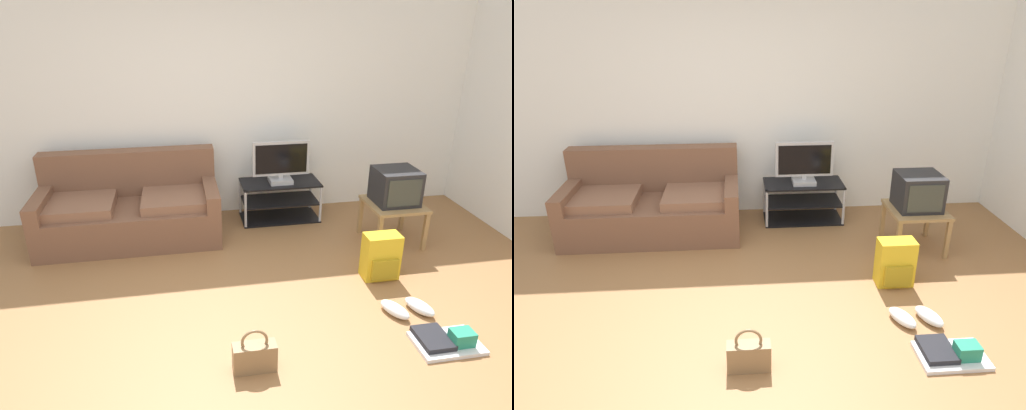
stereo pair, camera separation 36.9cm
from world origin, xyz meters
The scene contains 11 objects.
ground_plane centered at (0.00, 0.00, -0.01)m, with size 9.00×9.80×0.02m, color olive.
wall_back centered at (0.00, 2.45, 1.35)m, with size 9.00×0.10×2.70m, color white.
couch centered at (-0.94, 1.91, 0.31)m, with size 1.83×0.86×0.87m.
tv_stand centered at (0.71, 2.08, 0.22)m, with size 0.89×0.44×0.45m.
flat_tv centered at (0.71, 2.06, 0.68)m, with size 0.64×0.22×0.48m.
side_table centered at (1.72, 1.31, 0.37)m, with size 0.55×0.55×0.44m.
crt_tv centered at (1.72, 1.33, 0.61)m, with size 0.41×0.40×0.35m.
backpack centered at (1.32, 0.67, 0.21)m, with size 0.32×0.25×0.42m.
handbag centered at (0.00, -0.28, 0.11)m, with size 0.30×0.11×0.33m.
sneakers_pair centered at (1.31, 0.12, 0.04)m, with size 0.43×0.30×0.09m.
floor_tray centered at (1.41, -0.29, 0.04)m, with size 0.47×0.33×0.14m.
Camera 1 is at (-0.41, -2.66, 2.25)m, focal length 32.11 mm.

